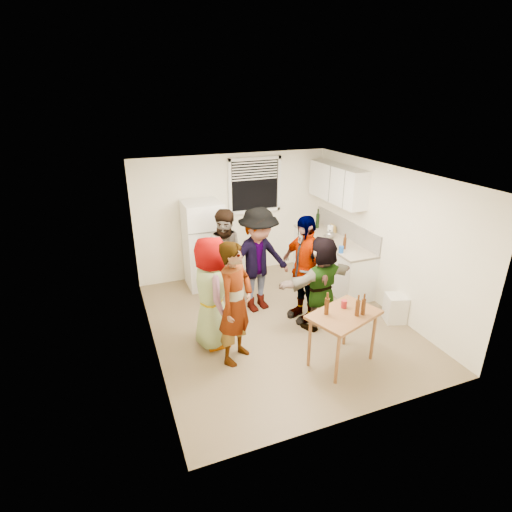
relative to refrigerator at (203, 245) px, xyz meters
name	(u,v)px	position (x,y,z in m)	size (l,w,h in m)	color
room	(277,323)	(0.75, -1.88, -0.85)	(4.00, 4.50, 2.50)	white
window	(255,185)	(1.20, 0.33, 1.00)	(1.12, 0.10, 1.06)	white
refrigerator	(203,245)	(0.00, 0.00, 0.00)	(0.70, 0.70, 1.70)	white
counter_lower	(331,260)	(2.45, -0.73, -0.42)	(0.60, 2.20, 0.86)	white
countertop	(333,240)	(2.45, -0.73, 0.03)	(0.64, 2.22, 0.04)	beige
backsplash	(346,228)	(2.74, -0.73, 0.23)	(0.03, 2.20, 0.36)	beige
upper_cabinets	(337,184)	(2.58, -0.53, 1.10)	(0.34, 1.60, 0.70)	white
kettle	(329,238)	(2.40, -0.68, 0.05)	(0.23, 0.19, 0.19)	silver
paper_towel	(330,237)	(2.43, -0.64, 0.05)	(0.11, 0.11, 0.25)	white
wine_bottle	(317,228)	(2.50, -0.01, 0.05)	(0.08, 0.08, 0.31)	black
beer_bottle_counter	(344,249)	(2.35, -1.29, 0.05)	(0.06, 0.06, 0.22)	#47230C
blue_cup	(341,253)	(2.19, -1.43, 0.05)	(0.09, 0.09, 0.12)	blue
picture_frame	(333,228)	(2.67, -0.37, 0.13)	(0.02, 0.19, 0.16)	gold
trash_bin	(395,308)	(2.63, -2.51, -0.60)	(0.32, 0.32, 0.47)	silver
serving_table	(340,362)	(1.16, -3.15, -0.85)	(0.95, 0.63, 0.80)	brown
beer_bottle_table	(326,314)	(0.93, -3.07, -0.05)	(0.06, 0.06, 0.24)	#47230C
red_cup	(344,307)	(1.25, -3.01, -0.05)	(0.08, 0.08, 0.11)	maroon
guest_grey	(214,343)	(-0.40, -2.03, -0.85)	(0.85, 1.73, 0.55)	gray
guest_stripe	(237,357)	(-0.18, -2.52, -0.85)	(0.66, 1.80, 0.43)	#141933
guest_back_left	(229,301)	(0.24, -0.85, -0.85)	(0.85, 1.75, 0.66)	brown
guest_back_right	(258,308)	(0.64, -1.29, -0.85)	(1.20, 1.86, 0.69)	#3D3D42
guest_black	(302,317)	(1.22, -1.86, -0.85)	(1.07, 1.83, 0.45)	black
guest_orange	(318,325)	(1.37, -2.17, -0.85)	(1.45, 1.56, 0.46)	#EE784D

